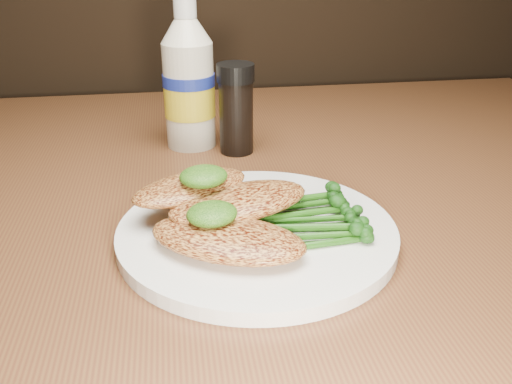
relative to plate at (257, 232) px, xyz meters
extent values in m
cylinder|color=white|center=(0.00, 0.00, 0.00)|extent=(0.26, 0.26, 0.01)
ellipsoid|color=#C7853F|center=(-0.03, -0.04, 0.02)|extent=(0.16, 0.13, 0.02)
ellipsoid|color=#C7853F|center=(-0.01, 0.01, 0.03)|extent=(0.16, 0.11, 0.02)
ellipsoid|color=#C7853F|center=(-0.06, 0.04, 0.03)|extent=(0.14, 0.11, 0.02)
ellipsoid|color=#0B3508|center=(-0.04, -0.02, 0.04)|extent=(0.06, 0.06, 0.02)
ellipsoid|color=#0B3508|center=(-0.05, 0.03, 0.05)|extent=(0.06, 0.05, 0.02)
camera|label=1|loc=(-0.07, -0.45, 0.26)|focal=38.85mm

